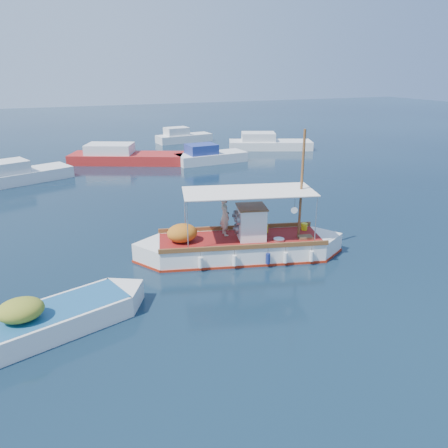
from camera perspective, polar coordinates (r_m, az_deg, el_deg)
name	(u,v)px	position (r m, az deg, el deg)	size (l,w,h in m)	color
ground	(240,255)	(18.86, 2.14, -4.09)	(160.00, 160.00, 0.00)	black
fishing_caique	(239,246)	(18.56, 1.98, -2.84)	(8.76, 4.02, 5.52)	white
dinghy	(50,322)	(14.62, -21.83, -11.80)	(6.11, 3.12, 1.56)	white
bg_boat_nw	(20,175)	(33.82, -25.14, 5.78)	(6.88, 4.56, 1.80)	silver
bg_boat_n	(124,157)	(37.93, -12.98, 8.51)	(9.69, 6.39, 1.80)	#A91F1C
bg_boat_ne	(209,157)	(37.15, -1.95, 8.77)	(6.07, 2.66, 1.80)	silver
bg_boat_e	(268,144)	(43.70, 5.72, 10.37)	(8.39, 5.40, 1.80)	silver
bg_boat_far_n	(183,137)	(47.77, -5.43, 11.19)	(6.08, 2.76, 1.80)	silver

